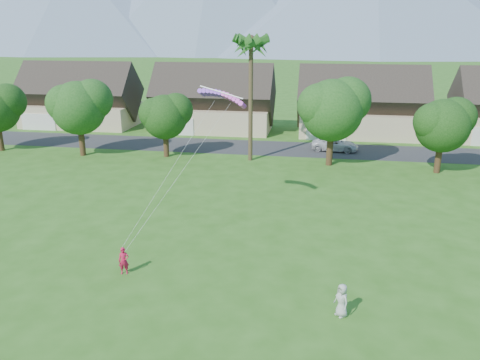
% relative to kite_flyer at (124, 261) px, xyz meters
% --- Properties ---
extents(ground, '(500.00, 500.00, 0.00)m').
position_rel_kite_flyer_xyz_m(ground, '(5.46, -3.94, -0.78)').
color(ground, '#2D6019').
rests_on(ground, ground).
extents(street, '(90.00, 7.00, 0.01)m').
position_rel_kite_flyer_xyz_m(street, '(5.46, 30.06, -0.77)').
color(street, '#2D2D30').
rests_on(street, ground).
extents(kite_flyer, '(0.65, 0.51, 1.56)m').
position_rel_kite_flyer_xyz_m(kite_flyer, '(0.00, 0.00, 0.00)').
color(kite_flyer, '#C2163C').
rests_on(kite_flyer, ground).
extents(watcher, '(0.91, 0.96, 1.65)m').
position_rel_kite_flyer_xyz_m(watcher, '(11.63, -2.12, 0.04)').
color(watcher, '#B1B2AE').
rests_on(watcher, ground).
extents(parked_car, '(5.30, 2.88, 1.41)m').
position_rel_kite_flyer_xyz_m(parked_car, '(12.19, 30.06, -0.08)').
color(parked_car, silver).
rests_on(parked_car, ground).
extents(houses_row, '(72.75, 8.19, 8.86)m').
position_rel_kite_flyer_xyz_m(houses_row, '(5.95, 39.05, 2.66)').
color(houses_row, beige).
rests_on(houses_row, ground).
extents(tree_row, '(62.27, 6.67, 8.45)m').
position_rel_kite_flyer_xyz_m(tree_row, '(4.31, 23.98, 4.11)').
color(tree_row, '#47301C').
rests_on(tree_row, ground).
extents(fan_palm, '(3.00, 3.00, 13.80)m').
position_rel_kite_flyer_xyz_m(fan_palm, '(3.46, 24.56, 11.02)').
color(fan_palm, '#4C3D26').
rests_on(fan_palm, ground).
extents(parafoil_kite, '(3.37, 1.27, 0.50)m').
position_rel_kite_flyer_xyz_m(parafoil_kite, '(3.81, 9.11, 7.94)').
color(parafoil_kite, '#641AC9').
rests_on(parafoil_kite, ground).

